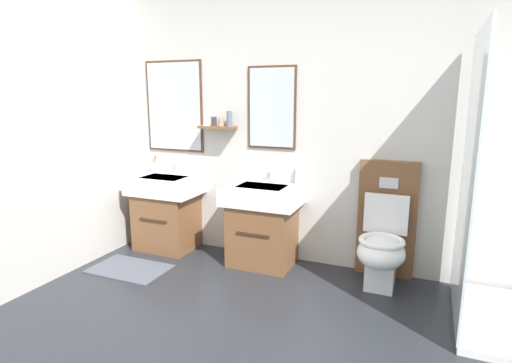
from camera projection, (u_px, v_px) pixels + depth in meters
wall_back at (335, 125)px, 3.59m from camera, size 4.40×0.27×2.53m
bath_mat at (130, 269)px, 3.67m from camera, size 0.68×0.44×0.01m
vanity_sink_left at (167, 210)px, 4.13m from camera, size 0.68×0.50×0.74m
tap_on_left_sink at (176, 167)px, 4.22m from camera, size 0.03×0.13×0.11m
vanity_sink_right at (263, 222)px, 3.74m from camera, size 0.68×0.50×0.74m
tap_on_right_sink at (270, 174)px, 3.82m from camera, size 0.03×0.13×0.11m
toilet at (384, 239)px, 3.35m from camera, size 0.48×0.62×1.00m
toothbrush_cup at (154, 167)px, 4.31m from camera, size 0.07×0.07×0.20m
soap_dispenser at (298, 176)px, 3.71m from camera, size 0.06×0.06×0.17m
shower_tray at (507, 269)px, 2.71m from camera, size 0.96×0.98×1.95m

